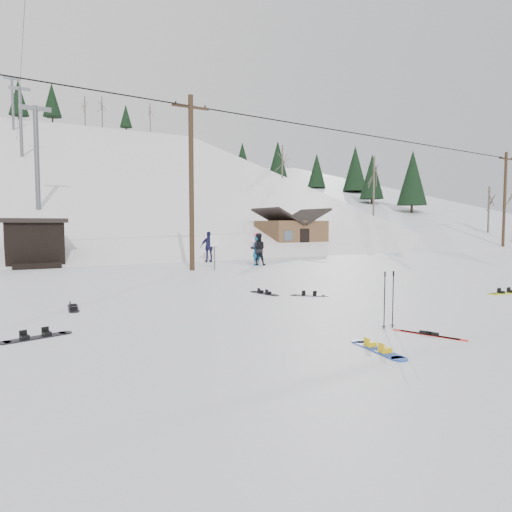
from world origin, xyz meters
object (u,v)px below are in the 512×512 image
utility_pole (191,180)px  hero_skis (429,334)px  hero_snowboard (378,349)px  cabin (291,235)px

utility_pole → hero_skis: (-0.79, -15.70, -4.66)m
hero_snowboard → hero_skis: hero_snowboard is taller
hero_skis → utility_pole: bearing=66.9°
cabin → hero_skis: (-13.79, -25.70, -1.46)m
utility_pole → hero_skis: utility_pole is taller
hero_snowboard → hero_skis: (1.83, 0.31, -0.00)m
cabin → hero_skis: bearing=-118.2°
cabin → hero_skis: cabin is taller
utility_pole → cabin: 16.71m
utility_pole → hero_snowboard: size_ratio=5.78×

